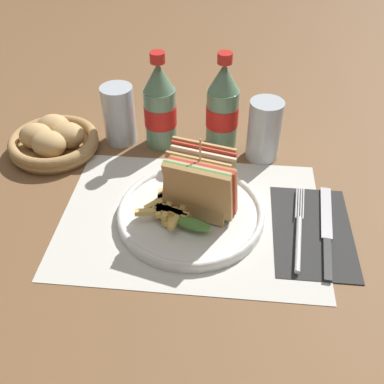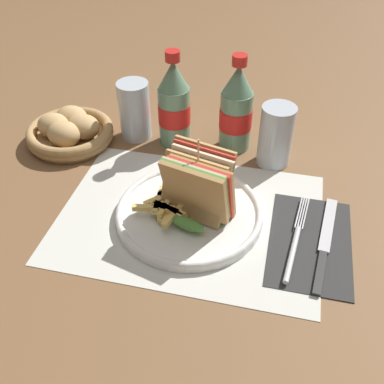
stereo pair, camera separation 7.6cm
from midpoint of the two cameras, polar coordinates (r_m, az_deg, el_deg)
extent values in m
plane|color=brown|center=(0.77, -1.85, -3.12)|extent=(4.00, 4.00, 0.00)
cube|color=silver|center=(0.77, -2.90, -3.30)|extent=(0.44, 0.32, 0.00)
cylinder|color=white|center=(0.77, -2.98, -2.97)|extent=(0.25, 0.25, 0.01)
torus|color=white|center=(0.76, -3.00, -2.58)|extent=(0.25, 0.25, 0.01)
cube|color=tan|center=(0.70, -2.28, -0.24)|extent=(0.11, 0.06, 0.11)
cube|color=#518E3D|center=(0.71, -2.04, 0.03)|extent=(0.11, 0.06, 0.11)
cube|color=beige|center=(0.71, -1.81, 0.29)|extent=(0.11, 0.06, 0.11)
cube|color=red|center=(0.72, -1.57, 0.54)|extent=(0.11, 0.06, 0.11)
cube|color=tan|center=(0.73, -1.35, 0.79)|extent=(0.11, 0.06, 0.11)
ellipsoid|color=#518E3D|center=(0.72, -2.90, -4.24)|extent=(0.06, 0.03, 0.02)
cube|color=tan|center=(0.72, -2.61, 0.27)|extent=(0.11, 0.06, 0.11)
cube|color=#518E3D|center=(0.72, -2.38, 0.76)|extent=(0.11, 0.06, 0.11)
cube|color=beige|center=(0.73, -2.15, 1.25)|extent=(0.11, 0.06, 0.11)
cube|color=red|center=(0.73, -1.93, 1.74)|extent=(0.11, 0.06, 0.11)
cube|color=tan|center=(0.74, -1.71, 2.22)|extent=(0.11, 0.06, 0.11)
ellipsoid|color=#518E3D|center=(0.75, -2.44, -1.86)|extent=(0.06, 0.03, 0.02)
cylinder|color=tan|center=(0.71, -2.01, 1.89)|extent=(0.00, 0.00, 0.14)
cube|color=#E5C166|center=(0.75, -5.24, -2.70)|extent=(0.02, 0.07, 0.01)
cube|color=#E5C166|center=(0.75, -4.88, -2.43)|extent=(0.05, 0.04, 0.01)
cube|color=#E5C166|center=(0.77, -6.75, -1.09)|extent=(0.05, 0.06, 0.01)
cube|color=#E5C166|center=(0.76, -6.08, -2.15)|extent=(0.01, 0.07, 0.01)
cube|color=#E5C166|center=(0.73, -4.63, -2.96)|extent=(0.03, 0.07, 0.01)
cube|color=#E5C166|center=(0.73, -5.51, -2.58)|extent=(0.06, 0.03, 0.01)
cube|color=#E5C166|center=(0.76, -4.93, -0.78)|extent=(0.06, 0.02, 0.01)
cube|color=#E5C166|center=(0.75, -6.99, -1.51)|extent=(0.01, 0.07, 0.01)
cube|color=#E5C166|center=(0.74, -6.18, -2.59)|extent=(0.05, 0.02, 0.01)
cube|color=#E5C166|center=(0.74, -7.46, -2.61)|extent=(0.07, 0.02, 0.01)
cube|color=#E5C166|center=(0.73, -5.40, -2.66)|extent=(0.05, 0.03, 0.01)
cube|color=#E5C166|center=(0.77, -5.07, -0.22)|extent=(0.05, 0.04, 0.01)
cube|color=#E5C166|center=(0.74, -5.93, -2.03)|extent=(0.02, 0.06, 0.01)
cube|color=#2D2D2D|center=(0.76, 12.30, -4.89)|extent=(0.13, 0.21, 0.00)
cylinder|color=silver|center=(0.73, 10.46, -6.61)|extent=(0.02, 0.12, 0.01)
cylinder|color=silver|center=(0.80, 10.50, -1.45)|extent=(0.01, 0.08, 0.00)
cylinder|color=silver|center=(0.80, 10.78, -1.49)|extent=(0.01, 0.08, 0.00)
cylinder|color=silver|center=(0.80, 11.06, -1.53)|extent=(0.01, 0.08, 0.00)
cylinder|color=silver|center=(0.80, 11.35, -1.57)|extent=(0.01, 0.08, 0.00)
cube|color=black|center=(0.72, 13.95, -8.38)|extent=(0.02, 0.09, 0.00)
cube|color=silver|center=(0.79, 14.10, -2.59)|extent=(0.03, 0.13, 0.00)
cylinder|color=slate|center=(0.92, -6.41, 9.31)|extent=(0.06, 0.06, 0.12)
cylinder|color=red|center=(0.92, -6.44, 9.64)|extent=(0.07, 0.07, 0.04)
cone|color=slate|center=(0.88, -6.84, 14.29)|extent=(0.06, 0.06, 0.06)
cylinder|color=red|center=(0.86, -7.05, 16.54)|extent=(0.03, 0.03, 0.02)
cylinder|color=slate|center=(0.91, 1.44, 9.29)|extent=(0.06, 0.06, 0.12)
cylinder|color=red|center=(0.91, 1.44, 9.62)|extent=(0.07, 0.07, 0.04)
cone|color=slate|center=(0.87, 1.53, 14.32)|extent=(0.06, 0.06, 0.06)
cylinder|color=red|center=(0.85, 1.58, 16.59)|extent=(0.03, 0.03, 0.02)
cylinder|color=silver|center=(0.88, 6.71, 7.72)|extent=(0.07, 0.07, 0.12)
cylinder|color=silver|center=(0.94, -11.57, 9.51)|extent=(0.07, 0.07, 0.12)
cylinder|color=black|center=(0.95, -11.38, 8.25)|extent=(0.06, 0.06, 0.07)
cylinder|color=#AD8451|center=(0.97, -19.13, 5.20)|extent=(0.16, 0.16, 0.01)
torus|color=#AD8451|center=(0.97, -19.23, 5.59)|extent=(0.18, 0.18, 0.02)
torus|color=#AD8451|center=(0.96, -19.38, 6.16)|extent=(0.18, 0.18, 0.02)
ellipsoid|color=tan|center=(0.95, -17.74, 6.81)|extent=(0.07, 0.06, 0.05)
ellipsoid|color=tan|center=(0.98, -19.31, 7.73)|extent=(0.07, 0.06, 0.05)
ellipsoid|color=tan|center=(0.97, -21.33, 6.56)|extent=(0.07, 0.06, 0.05)
ellipsoid|color=tan|center=(0.93, -19.96, 5.67)|extent=(0.07, 0.06, 0.05)
camera|label=1|loc=(0.04, -92.86, -2.43)|focal=42.00mm
camera|label=2|loc=(0.04, 87.14, 2.43)|focal=42.00mm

